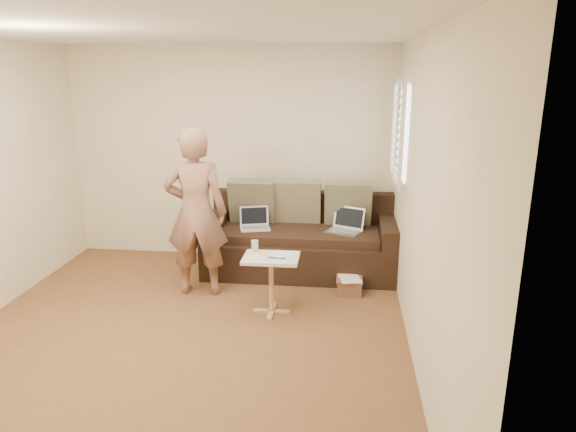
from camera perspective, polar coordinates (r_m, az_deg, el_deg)
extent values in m
plane|color=brown|center=(4.79, -11.76, -13.37)|extent=(4.50, 4.50, 0.00)
plane|color=white|center=(4.20, -13.85, 19.38)|extent=(4.50, 4.50, 0.00)
plane|color=beige|center=(6.44, -6.30, 6.74)|extent=(4.00, 0.00, 4.00)
plane|color=beige|center=(4.13, 14.58, 1.16)|extent=(0.00, 4.50, 4.50)
imported|color=brown|center=(5.42, -10.12, 0.40)|extent=(0.69, 0.50, 1.78)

